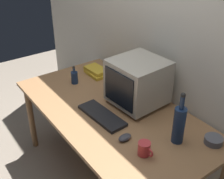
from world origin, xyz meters
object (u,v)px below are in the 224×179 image
(keyboard, at_px, (102,115))
(mug, at_px, (144,149))
(crt_monitor, at_px, (138,82))
(book_stack, at_px, (96,71))
(computer_mouse, at_px, (125,138))
(cd_spindle, at_px, (214,140))
(bottle_short, at_px, (74,77))
(bottle_tall, at_px, (179,124))

(keyboard, relative_size, mug, 3.50)
(crt_monitor, relative_size, book_stack, 1.63)
(computer_mouse, relative_size, cd_spindle, 0.83)
(keyboard, relative_size, cd_spindle, 3.50)
(keyboard, distance_m, computer_mouse, 0.31)
(bottle_short, relative_size, cd_spindle, 1.41)
(computer_mouse, bearing_deg, book_stack, 152.92)
(crt_monitor, distance_m, keyboard, 0.37)
(book_stack, relative_size, cd_spindle, 2.08)
(book_stack, relative_size, mug, 2.08)
(keyboard, height_order, book_stack, book_stack)
(mug, distance_m, cd_spindle, 0.48)
(mug, bearing_deg, book_stack, 162.24)
(cd_spindle, bearing_deg, computer_mouse, -128.79)
(bottle_short, height_order, book_stack, bottle_short)
(bottle_tall, distance_m, bottle_short, 1.10)
(crt_monitor, distance_m, book_stack, 0.64)
(mug, bearing_deg, computer_mouse, -175.92)
(crt_monitor, xyz_separation_m, mug, (0.48, -0.34, -0.15))
(crt_monitor, height_order, computer_mouse, crt_monitor)
(bottle_tall, distance_m, book_stack, 1.13)
(book_stack, bearing_deg, keyboard, -29.37)
(computer_mouse, height_order, bottle_tall, bottle_tall)
(keyboard, distance_m, bottle_short, 0.58)
(book_stack, bearing_deg, bottle_tall, -4.62)
(crt_monitor, height_order, book_stack, crt_monitor)
(keyboard, bearing_deg, crt_monitor, 84.82)
(mug, bearing_deg, crt_monitor, 144.78)
(computer_mouse, height_order, cd_spindle, cd_spindle)
(crt_monitor, relative_size, mug, 3.39)
(mug, height_order, cd_spindle, mug)
(bottle_tall, xyz_separation_m, cd_spindle, (0.15, 0.18, -0.12))
(crt_monitor, xyz_separation_m, computer_mouse, (0.30, -0.35, -0.17))
(computer_mouse, bearing_deg, bottle_tall, 47.00)
(bottle_tall, height_order, book_stack, bottle_tall)
(computer_mouse, bearing_deg, keyboard, 170.51)
(bottle_tall, bearing_deg, mug, -96.37)
(keyboard, xyz_separation_m, book_stack, (-0.61, 0.34, 0.02))
(crt_monitor, xyz_separation_m, bottle_tall, (0.51, -0.08, -0.05))
(computer_mouse, relative_size, book_stack, 0.40)
(computer_mouse, height_order, bottle_short, bottle_short)
(keyboard, height_order, bottle_tall, bottle_tall)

